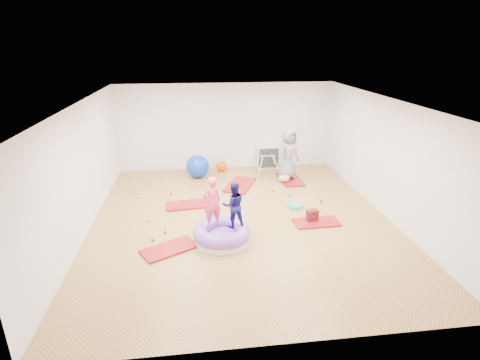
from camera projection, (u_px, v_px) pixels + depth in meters
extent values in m
cube|color=#B59140|center=(242.00, 219.00, 9.00)|extent=(7.00, 8.00, 0.01)
cube|color=white|center=(242.00, 102.00, 8.03)|extent=(7.00, 8.00, 0.01)
cube|color=white|center=(226.00, 127.00, 12.24)|extent=(7.00, 0.01, 2.80)
cube|color=white|center=(282.00, 259.00, 4.80)|extent=(7.00, 0.01, 2.80)
cube|color=white|center=(82.00, 170.00, 8.11)|extent=(0.01, 8.00, 2.80)
cube|color=white|center=(387.00, 158.00, 8.92)|extent=(0.01, 8.00, 2.80)
cube|color=maroon|center=(169.00, 249.00, 7.68)|extent=(1.25, 1.03, 0.05)
cube|color=maroon|center=(188.00, 205.00, 9.75)|extent=(1.20, 0.68, 0.05)
cube|color=maroon|center=(240.00, 185.00, 11.09)|extent=(1.13, 1.47, 0.05)
cube|color=maroon|center=(316.00, 222.00, 8.80)|extent=(1.08, 0.57, 0.04)
cube|color=maroon|center=(290.00, 180.00, 11.52)|extent=(0.67, 1.24, 0.05)
cylinder|color=white|center=(222.00, 238.00, 8.01)|extent=(1.20, 1.20, 0.14)
torus|color=#7F4FCA|center=(222.00, 233.00, 7.97)|extent=(1.24, 1.24, 0.33)
ellipsoid|color=#7F4FCA|center=(222.00, 236.00, 7.99)|extent=(0.66, 0.66, 0.30)
imported|color=#FD4A77|center=(212.00, 200.00, 7.81)|extent=(0.48, 0.40, 1.12)
imported|color=navy|center=(234.00, 203.00, 7.81)|extent=(0.52, 0.42, 0.99)
imported|color=slate|center=(289.00, 154.00, 11.31)|extent=(0.90, 0.81, 1.54)
ellipsoid|color=#B1D2EE|center=(284.00, 178.00, 11.28)|extent=(0.34, 0.22, 0.19)
sphere|color=tan|center=(285.00, 179.00, 11.13)|extent=(0.16, 0.16, 0.16)
sphere|color=red|center=(307.00, 216.00, 9.10)|extent=(0.07, 0.07, 0.07)
sphere|color=#0B3ABE|center=(290.00, 195.00, 10.32)|extent=(0.07, 0.07, 0.07)
sphere|color=yellow|center=(142.00, 193.00, 10.46)|extent=(0.07, 0.07, 0.07)
sphere|color=red|center=(321.00, 201.00, 9.92)|extent=(0.07, 0.07, 0.07)
sphere|color=red|center=(273.00, 191.00, 10.62)|extent=(0.07, 0.07, 0.07)
sphere|color=#1C8820|center=(221.00, 237.00, 8.13)|extent=(0.07, 0.07, 0.07)
sphere|color=red|center=(171.00, 194.00, 10.42)|extent=(0.07, 0.07, 0.07)
sphere|color=red|center=(165.00, 232.00, 8.32)|extent=(0.07, 0.07, 0.07)
sphere|color=yellow|center=(150.00, 220.00, 8.90)|extent=(0.07, 0.07, 0.07)
sphere|color=#1C8820|center=(153.00, 240.00, 8.01)|extent=(0.07, 0.07, 0.07)
sphere|color=#0B3ABE|center=(198.00, 166.00, 11.67)|extent=(0.72, 0.72, 0.72)
sphere|color=#F94900|center=(221.00, 166.00, 12.27)|extent=(0.35, 0.35, 0.35)
cylinder|color=silver|center=(261.00, 166.00, 11.90)|extent=(0.21, 0.22, 0.56)
cylinder|color=silver|center=(258.00, 161.00, 12.35)|extent=(0.21, 0.22, 0.56)
cylinder|color=silver|center=(277.00, 165.00, 11.96)|extent=(0.21, 0.22, 0.56)
cylinder|color=silver|center=(274.00, 161.00, 12.41)|extent=(0.21, 0.22, 0.56)
cylinder|color=silver|center=(267.00, 156.00, 12.07)|extent=(0.54, 0.03, 0.03)
sphere|color=red|center=(259.00, 156.00, 12.04)|extent=(0.07, 0.07, 0.07)
sphere|color=#0B3ABE|center=(276.00, 156.00, 12.10)|extent=(0.07, 0.07, 0.07)
cube|color=silver|center=(268.00, 157.00, 12.57)|extent=(0.77, 0.37, 0.77)
cube|color=#2F2E2E|center=(269.00, 158.00, 12.40)|extent=(0.66, 0.02, 0.66)
cube|color=silver|center=(268.00, 157.00, 12.51)|extent=(0.02, 0.26, 0.67)
cube|color=silver|center=(268.00, 157.00, 12.51)|extent=(0.67, 0.26, 0.02)
cylinder|color=teal|center=(295.00, 206.00, 9.64)|extent=(0.39, 0.39, 0.09)
cube|color=maroon|center=(312.00, 216.00, 8.83)|extent=(0.29, 0.22, 0.30)
cylinder|color=yellow|center=(195.00, 239.00, 8.06)|extent=(0.21, 0.21, 0.03)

